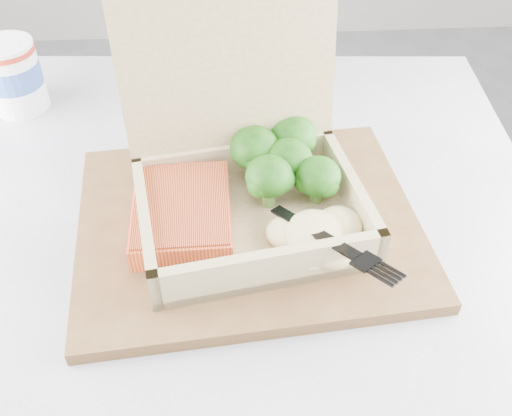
{
  "coord_description": "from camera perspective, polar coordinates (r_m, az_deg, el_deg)",
  "views": [
    {
      "loc": [
        -0.67,
        -0.24,
        1.11
      ],
      "look_at": [
        -0.65,
        0.16,
        0.74
      ],
      "focal_mm": 40.0,
      "sensor_mm": 36.0,
      "label": 1
    }
  ],
  "objects": [
    {
      "name": "cafe_table",
      "position": [
        0.73,
        -3.47,
        -11.64
      ],
      "size": [
        0.75,
        0.75,
        0.7
      ],
      "rotation": [
        0.0,
        0.0,
        -0.07
      ],
      "color": "black",
      "rests_on": "floor"
    },
    {
      "name": "serving_tray",
      "position": [
        0.58,
        -0.79,
        -1.55
      ],
      "size": [
        0.36,
        0.3,
        0.01
      ],
      "primitive_type": "cube",
      "rotation": [
        0.0,
        0.0,
        0.09
      ],
      "color": "brown",
      "rests_on": "cafe_table"
    },
    {
      "name": "takeout_container",
      "position": [
        0.56,
        -1.21,
        4.04
      ],
      "size": [
        0.24,
        0.23,
        0.2
      ],
      "rotation": [
        0.0,
        0.0,
        0.17
      ],
      "color": "tan",
      "rests_on": "serving_tray"
    },
    {
      "name": "salmon_fillet",
      "position": [
        0.55,
        -7.4,
        -0.49
      ],
      "size": [
        0.09,
        0.12,
        0.03
      ],
      "primitive_type": "cube",
      "rotation": [
        0.0,
        0.0,
        0.01
      ],
      "color": "#F3502F",
      "rests_on": "takeout_container"
    },
    {
      "name": "broccoli_pile",
      "position": [
        0.59,
        3.25,
        4.27
      ],
      "size": [
        0.13,
        0.13,
        0.05
      ],
      "primitive_type": null,
      "color": "#2A751A",
      "rests_on": "takeout_container"
    },
    {
      "name": "mashed_potatoes",
      "position": [
        0.53,
        5.87,
        -2.51
      ],
      "size": [
        0.09,
        0.08,
        0.03
      ],
      "primitive_type": "ellipsoid",
      "color": "#CABB83",
      "rests_on": "takeout_container"
    },
    {
      "name": "plastic_fork",
      "position": [
        0.52,
        4.31,
        -1.15
      ],
      "size": [
        0.1,
        0.13,
        0.02
      ],
      "rotation": [
        0.0,
        0.0,
        3.77
      ],
      "color": "black",
      "rests_on": "mashed_potatoes"
    },
    {
      "name": "paper_cup",
      "position": [
        0.8,
        -23.17,
        12.21
      ],
      "size": [
        0.07,
        0.07,
        0.09
      ],
      "color": "white",
      "rests_on": "cafe_table"
    },
    {
      "name": "receipt",
      "position": [
        0.73,
        -2.51,
        8.28
      ],
      "size": [
        0.1,
        0.16,
        0.0
      ],
      "primitive_type": "cube",
      "rotation": [
        0.0,
        0.0,
        -0.19
      ],
      "color": "white",
      "rests_on": "cafe_table"
    }
  ]
}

